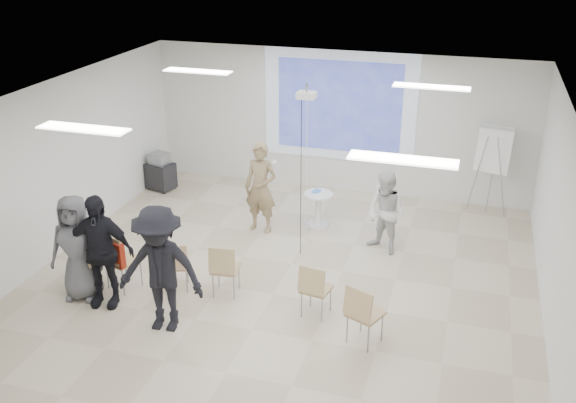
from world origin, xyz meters
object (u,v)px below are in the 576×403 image
(chair_left_mid, at_px, (118,257))
(flipchart_easel, at_px, (494,151))
(chair_right_far, at_px, (362,311))
(chair_right_inner, at_px, (314,287))
(chair_center, at_px, (224,267))
(player_right, at_px, (386,209))
(chair_far_left, at_px, (87,259))
(laptop, at_px, (177,263))
(audience_outer, at_px, (76,242))
(av_cart, at_px, (161,172))
(audience_left, at_px, (99,243))
(pedestal_table, at_px, (318,207))
(audience_mid, at_px, (160,262))
(player_left, at_px, (261,182))
(chair_left_inner, at_px, (176,263))

(chair_left_mid, relative_size, flipchart_easel, 0.54)
(chair_right_far, bearing_deg, chair_right_inner, 171.99)
(chair_center, relative_size, chair_right_inner, 1.02)
(player_right, distance_m, chair_far_left, 4.99)
(chair_right_inner, xyz_separation_m, laptop, (-2.28, 0.18, -0.06))
(chair_far_left, bearing_deg, flipchart_easel, 47.65)
(chair_right_far, xyz_separation_m, audience_outer, (-4.37, -0.00, 0.40))
(chair_right_inner, distance_m, av_cart, 5.84)
(audience_left, height_order, flipchart_easel, audience_left)
(chair_right_inner, xyz_separation_m, audience_outer, (-3.58, -0.48, 0.44))
(flipchart_easel, bearing_deg, pedestal_table, -140.07)
(audience_mid, bearing_deg, audience_outer, 161.03)
(chair_left_mid, bearing_deg, chair_far_left, -139.62)
(chair_center, height_order, av_cart, chair_center)
(laptop, bearing_deg, audience_mid, 83.12)
(pedestal_table, distance_m, flipchart_easel, 3.55)
(player_left, height_order, chair_left_mid, player_left)
(chair_left_inner, distance_m, audience_mid, 1.17)
(audience_mid, bearing_deg, audience_left, 159.35)
(chair_left_inner, relative_size, flipchart_easel, 0.46)
(pedestal_table, xyz_separation_m, audience_left, (-2.44, -3.55, 0.64))
(audience_outer, height_order, av_cart, audience_outer)
(audience_left, bearing_deg, chair_far_left, 141.02)
(player_left, height_order, chair_right_inner, player_left)
(chair_right_inner, bearing_deg, audience_outer, -163.04)
(laptop, bearing_deg, chair_left_mid, -1.84)
(chair_left_inner, relative_size, audience_mid, 0.39)
(player_left, distance_m, chair_left_mid, 3.05)
(player_right, height_order, chair_center, player_right)
(chair_left_inner, xyz_separation_m, chair_center, (0.79, 0.06, 0.03))
(chair_left_inner, xyz_separation_m, audience_outer, (-1.33, -0.58, 0.46))
(audience_mid, xyz_separation_m, flipchart_easel, (4.35, 5.40, 0.25))
(player_right, relative_size, chair_right_inner, 1.90)
(chair_left_inner, bearing_deg, audience_mid, -97.06)
(chair_left_inner, relative_size, chair_center, 0.94)
(player_right, bearing_deg, chair_far_left, -118.25)
(chair_center, bearing_deg, player_right, 38.76)
(audience_left, distance_m, audience_outer, 0.45)
(chair_center, distance_m, chair_right_inner, 1.48)
(chair_right_far, distance_m, av_cart, 6.76)
(chair_left_mid, height_order, chair_center, chair_left_mid)
(chair_left_inner, xyz_separation_m, chair_right_inner, (2.25, -0.10, 0.02))
(chair_right_inner, bearing_deg, player_right, 83.36)
(audience_left, relative_size, flipchart_easel, 1.14)
(chair_far_left, xyz_separation_m, av_cart, (-0.87, 4.13, -0.19))
(chair_far_left, distance_m, chair_left_mid, 0.47)
(chair_far_left, xyz_separation_m, chair_left_mid, (0.44, 0.17, 0.01))
(laptop, height_order, audience_left, audience_left)
(chair_left_inner, xyz_separation_m, audience_left, (-0.89, -0.65, 0.54))
(chair_right_far, bearing_deg, chair_left_inner, -167.57)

